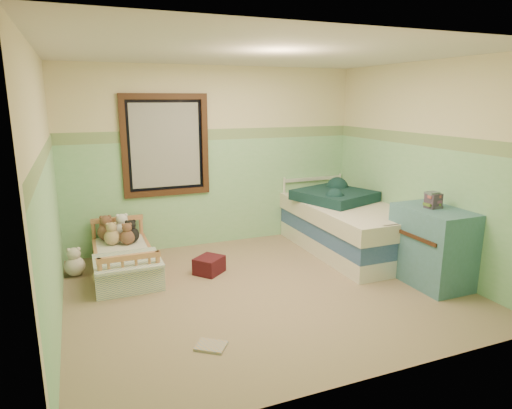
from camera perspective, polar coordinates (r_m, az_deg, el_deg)
name	(u,v)px	position (r m, az deg, el deg)	size (l,w,h in m)	color
floor	(265,290)	(5.06, 1.18, -10.81)	(4.20, 3.60, 0.02)	#806D5B
ceiling	(266,52)	(4.64, 1.34, 18.92)	(4.20, 3.60, 0.02)	silver
wall_back	(215,158)	(6.36, -5.20, 5.99)	(4.20, 0.04, 2.50)	beige
wall_front	(370,221)	(3.15, 14.30, -1.99)	(4.20, 0.04, 2.50)	beige
wall_left	(46,194)	(4.32, -25.25, 1.25)	(0.04, 3.60, 2.50)	beige
wall_right	(424,167)	(5.83, 20.63, 4.52)	(0.04, 3.60, 2.50)	beige
wainscot_mint	(216,192)	(6.43, -5.07, 1.55)	(4.20, 0.01, 1.50)	#82C785
border_strip	(215,134)	(6.31, -5.22, 8.90)	(4.20, 0.01, 0.15)	#477C45
window_frame	(166,146)	(6.13, -11.45, 7.39)	(1.16, 0.06, 1.36)	#3E2014
window_blinds	(166,145)	(6.14, -11.47, 7.40)	(0.92, 0.01, 1.12)	#ADADA9
toddler_bed_frame	(125,267)	(5.66, -16.43, -7.63)	(0.66, 1.32, 0.17)	#B57044
toddler_mattress	(124,255)	(5.61, -16.53, -6.25)	(0.61, 1.27, 0.12)	white
patchwork_quilt	(127,261)	(5.20, -16.11, -6.92)	(0.72, 0.66, 0.03)	#738EB1
plush_bed_brown	(106,232)	(6.03, -18.55, -3.33)	(0.22, 0.22, 0.22)	brown
plush_bed_white	(123,230)	(6.04, -16.66, -3.15)	(0.22, 0.22, 0.22)	white
plush_bed_tan	(112,237)	(5.82, -17.90, -4.00)	(0.20, 0.20, 0.20)	tan
plush_bed_dark	(131,235)	(5.84, -15.65, -3.77)	(0.20, 0.20, 0.20)	black
plush_floor_cream	(75,266)	(5.78, -22.10, -7.31)	(0.24, 0.24, 0.24)	silver
plush_floor_tan	(103,276)	(5.38, -18.94, -8.64)	(0.23, 0.23, 0.23)	tan
twin_bed_frame	(347,243)	(6.32, 11.57, -4.89)	(1.04, 2.08, 0.22)	white
twin_boxspring	(348,228)	(6.26, 11.66, -2.98)	(1.04, 2.08, 0.22)	navy
twin_mattress	(349,213)	(6.20, 11.76, -1.02)	(1.08, 2.13, 0.22)	beige
teal_blanket	(334,196)	(6.38, 9.97, 1.12)	(0.89, 0.94, 0.14)	#122F35
dresser	(432,246)	(5.44, 21.52, -4.97)	(0.55, 0.87, 0.87)	teal
book_stack	(433,201)	(5.34, 21.70, 0.45)	(0.16, 0.13, 0.16)	brown
red_pillow	(209,265)	(5.47, -6.00, -7.71)	(0.32, 0.28, 0.20)	maroon
floor_book	(211,346)	(4.00, -5.76, -17.53)	(0.25, 0.19, 0.02)	#F89E39
extra_plush_0	(109,235)	(5.98, -18.25, -3.69)	(0.17, 0.17, 0.17)	brown
extra_plush_1	(128,237)	(5.79, -16.08, -4.03)	(0.19, 0.19, 0.19)	brown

